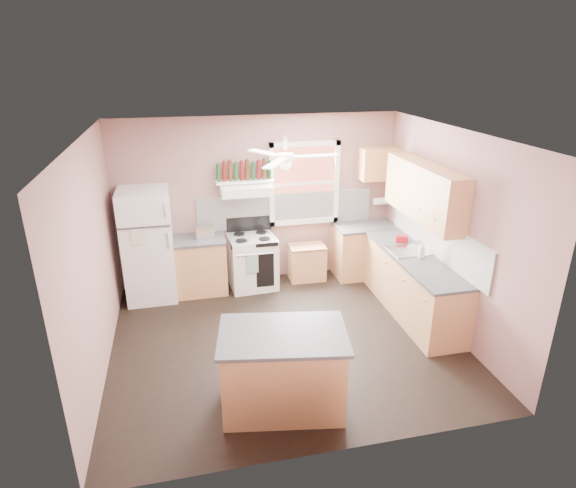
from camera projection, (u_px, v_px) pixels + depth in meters
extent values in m
plane|color=black|center=(286.00, 339.00, 6.43)|extent=(4.50, 4.50, 0.00)
plane|color=white|center=(285.00, 135.00, 5.43)|extent=(4.50, 4.50, 0.00)
cube|color=#8B625D|center=(258.00, 200.00, 7.77)|extent=(4.50, 0.05, 2.70)
cube|color=#8B625D|center=(452.00, 232.00, 6.40)|extent=(0.05, 4.00, 2.70)
cube|color=#8B625D|center=(90.00, 262.00, 5.46)|extent=(0.05, 4.00, 2.70)
cube|color=white|center=(286.00, 210.00, 7.89)|extent=(2.90, 0.03, 0.55)
cube|color=white|center=(437.00, 236.00, 6.73)|extent=(0.03, 2.60, 0.55)
cube|color=brown|center=(304.00, 183.00, 7.79)|extent=(1.00, 0.02, 1.20)
cube|color=white|center=(304.00, 184.00, 7.77)|extent=(1.16, 0.07, 1.36)
cube|color=white|center=(148.00, 245.00, 7.25)|extent=(0.74, 0.72, 1.73)
cube|color=#BB7F4E|center=(197.00, 266.00, 7.59)|extent=(0.90, 0.60, 0.86)
cube|color=#404042|center=(195.00, 240.00, 7.43)|extent=(0.92, 0.62, 0.04)
cube|color=silver|center=(204.00, 232.00, 7.43)|extent=(0.31, 0.21, 0.18)
cube|color=white|center=(252.00, 262.00, 7.76)|extent=(0.77, 0.68, 0.86)
cube|color=white|center=(246.00, 189.00, 7.37)|extent=(0.78, 0.50, 0.14)
cube|color=white|center=(245.00, 181.00, 7.44)|extent=(0.90, 0.26, 0.03)
cube|color=#BB7F4E|center=(307.00, 263.00, 8.06)|extent=(0.60, 0.41, 0.59)
cube|color=#BB7F4E|center=(364.00, 251.00, 8.17)|extent=(1.00, 0.60, 0.86)
cube|color=#BB7F4E|center=(413.00, 286.00, 6.95)|extent=(0.60, 2.20, 0.86)
cube|color=#404042|center=(366.00, 226.00, 8.01)|extent=(1.02, 0.62, 0.04)
cube|color=#404042|center=(415.00, 258.00, 6.78)|extent=(0.62, 2.22, 0.04)
cube|color=silver|center=(409.00, 251.00, 6.95)|extent=(0.55, 0.45, 0.03)
cylinder|color=silver|center=(419.00, 246.00, 6.96)|extent=(0.03, 0.03, 0.14)
cube|color=#BB7F4E|center=(424.00, 192.00, 6.65)|extent=(0.33, 1.80, 0.76)
cube|color=#BB7F4E|center=(378.00, 163.00, 7.79)|extent=(0.60, 0.33, 0.52)
cylinder|color=white|center=(382.00, 201.00, 8.08)|extent=(0.26, 0.12, 0.12)
cube|color=#BB7F4E|center=(283.00, 371.00, 5.08)|extent=(1.36, 0.99, 0.86)
cube|color=#404042|center=(283.00, 335.00, 4.92)|extent=(1.45, 1.07, 0.04)
cylinder|color=white|center=(285.00, 157.00, 5.53)|extent=(0.20, 0.20, 0.08)
imported|color=silver|center=(422.00, 250.00, 6.68)|extent=(0.13, 0.13, 0.24)
cube|color=#A90E1B|center=(402.00, 239.00, 7.28)|extent=(0.21, 0.18, 0.10)
cylinder|color=#143819|center=(218.00, 173.00, 7.30)|extent=(0.06, 0.06, 0.27)
cylinder|color=#590F0F|center=(224.00, 172.00, 7.32)|extent=(0.06, 0.06, 0.29)
cylinder|color=#3F230F|center=(230.00, 171.00, 7.33)|extent=(0.06, 0.06, 0.31)
cylinder|color=#143819|center=(236.00, 172.00, 7.36)|extent=(0.06, 0.06, 0.27)
cylinder|color=#590F0F|center=(242.00, 171.00, 7.37)|extent=(0.06, 0.06, 0.29)
cylinder|color=#3F230F|center=(247.00, 170.00, 7.39)|extent=(0.06, 0.06, 0.31)
cylinder|color=#143819|center=(253.00, 171.00, 7.41)|extent=(0.06, 0.06, 0.27)
cylinder|color=#590F0F|center=(259.00, 170.00, 7.43)|extent=(0.06, 0.06, 0.29)
cylinder|color=#3F230F|center=(264.00, 169.00, 7.44)|extent=(0.06, 0.06, 0.31)
cylinder|color=#143819|center=(270.00, 170.00, 7.47)|extent=(0.06, 0.06, 0.27)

